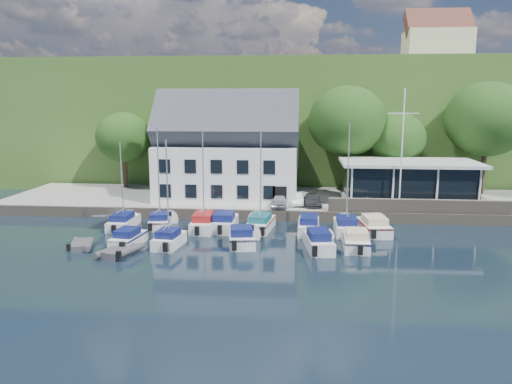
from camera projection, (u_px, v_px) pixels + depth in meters
ground at (293, 259)px, 34.97m from camera, size 180.00×180.00×0.00m
quay at (296, 202)px, 52.02m from camera, size 60.00×13.00×1.00m
quay_face at (295, 216)px, 45.66m from camera, size 60.00×0.30×1.00m
hillside at (299, 116)px, 94.24m from camera, size 160.00×75.00×16.00m
field_patch at (340, 74)px, 99.89m from camera, size 50.00×30.00×0.30m
farmhouse at (437, 43)px, 80.31m from camera, size 10.40×7.00×8.20m
harbor_building at (228, 156)px, 50.78m from camera, size 14.40×8.20×8.70m
club_pavilion at (408, 182)px, 49.12m from camera, size 13.20×7.20×4.10m
seawall at (429, 206)px, 44.79m from camera, size 18.00×0.50×1.20m
gangway at (113, 223)px, 45.24m from camera, size 1.20×6.00×1.40m
car_silver at (280, 200)px, 47.18m from camera, size 1.70×3.75×1.25m
car_white at (296, 199)px, 48.35m from camera, size 1.61×3.55×1.13m
car_dgrey at (312, 200)px, 47.93m from camera, size 1.78×3.95×1.12m
car_blue at (361, 200)px, 47.28m from camera, size 2.51×4.16×1.33m
flagpole at (402, 151)px, 44.74m from camera, size 2.65×0.20×11.02m
tree_0 at (124, 150)px, 57.41m from camera, size 6.32×6.32×8.64m
tree_1 at (182, 143)px, 57.27m from camera, size 7.52×7.52×10.28m
tree_2 at (258, 143)px, 56.21m from camera, size 7.64×7.64×10.44m
tree_3 at (347, 139)px, 54.32m from camera, size 8.46×8.46×11.56m
tree_4 at (395, 152)px, 54.43m from camera, size 6.41×6.41×8.76m
tree_5 at (486, 139)px, 52.89m from camera, size 8.73×8.73×11.93m
boat_r1_0 at (122, 181)px, 42.77m from camera, size 1.93×6.22×8.26m
boat_r1_1 at (159, 181)px, 42.91m from camera, size 2.74×5.36×8.23m
boat_r1_2 at (203, 176)px, 42.06m from camera, size 2.22×6.84×9.31m
boat_r1_3 at (224, 221)px, 42.77m from camera, size 2.24×6.07×1.57m
boat_r1_4 at (261, 180)px, 42.02m from camera, size 2.83×6.63×8.69m
boat_r1_5 at (309, 223)px, 42.03m from camera, size 2.05×6.39×1.47m
boat_r1_6 at (348, 182)px, 41.10m from camera, size 2.08×6.19×8.67m
boat_r1_7 at (374, 224)px, 41.62m from camera, size 3.04×6.48×1.52m
boat_r2_0 at (128, 237)px, 38.05m from camera, size 2.40×5.33×1.39m
boat_r2_1 at (167, 191)px, 37.16m from camera, size 2.42×5.05×8.56m
boat_r2_2 at (242, 236)px, 38.11m from camera, size 2.91×5.41×1.52m
boat_r2_3 at (319, 239)px, 37.10m from camera, size 2.79×6.41×1.55m
boat_r2_4 at (356, 239)px, 37.25m from camera, size 2.20×5.54×1.50m
dinghy_0 at (81, 244)px, 37.52m from camera, size 2.47×3.26×0.67m
dinghy_1 at (119, 250)px, 35.78m from camera, size 2.94×3.74×0.76m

